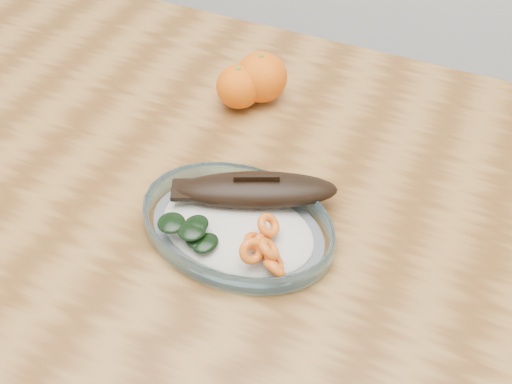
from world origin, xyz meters
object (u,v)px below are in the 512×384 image
(plated_meal, at_px, (238,222))
(orange_left, at_px, (239,87))
(orange_right, at_px, (261,77))
(dining_table, at_px, (197,214))

(plated_meal, relative_size, orange_left, 6.97)
(plated_meal, relative_size, orange_right, 6.01)
(dining_table, height_order, orange_right, orange_right)
(dining_table, height_order, orange_left, orange_left)
(orange_right, bearing_deg, plated_meal, -72.48)
(plated_meal, bearing_deg, orange_right, 110.75)
(plated_meal, height_order, orange_right, orange_right)
(dining_table, relative_size, orange_right, 14.54)
(dining_table, relative_size, plated_meal, 2.42)
(orange_left, height_order, orange_right, orange_right)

